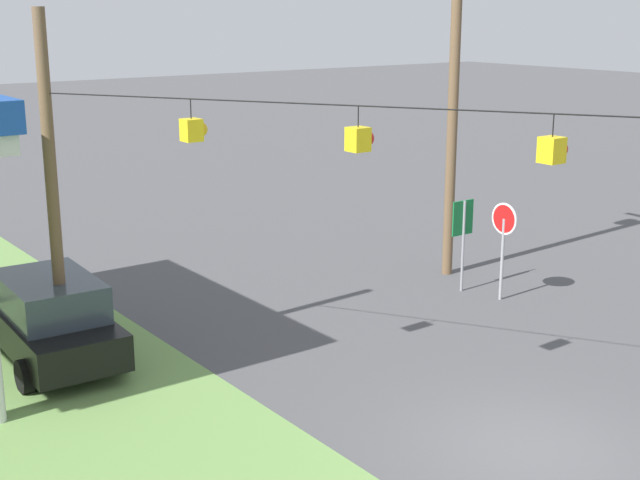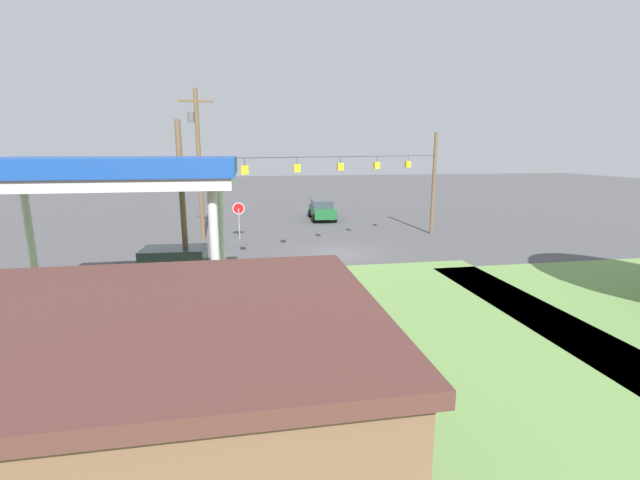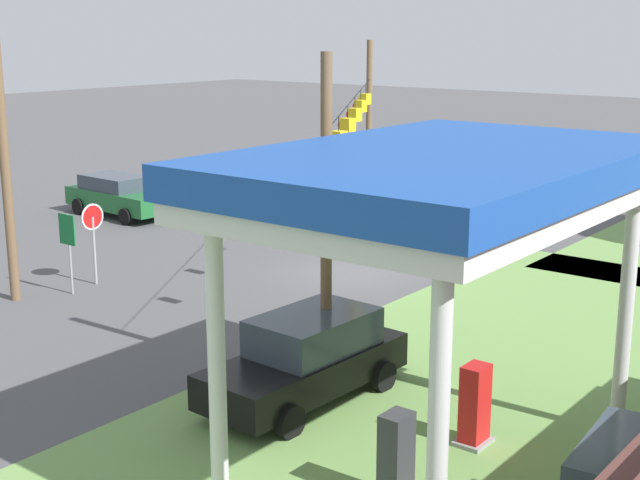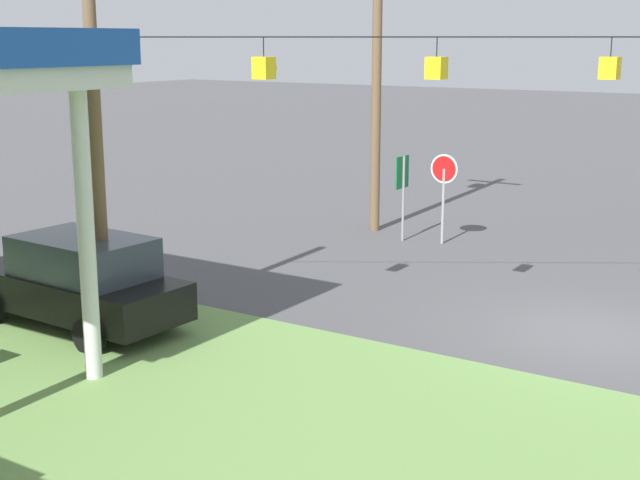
% 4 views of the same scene
% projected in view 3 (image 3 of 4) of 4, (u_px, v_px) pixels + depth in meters
% --- Properties ---
extents(ground_plane, '(160.00, 160.00, 0.00)m').
position_uv_depth(ground_plane, '(353.00, 274.00, 28.41)').
color(ground_plane, '#4C4C4F').
extents(gas_station_canopy, '(8.23, 5.31, 5.72)m').
position_uv_depth(gas_station_canopy, '(446.00, 183.00, 14.49)').
color(gas_station_canopy, silver).
rests_on(gas_station_canopy, ground).
extents(fuel_pump_near, '(0.71, 0.56, 1.59)m').
position_uv_depth(fuel_pump_near, '(475.00, 408.00, 16.54)').
color(fuel_pump_near, gray).
rests_on(fuel_pump_near, ground).
extents(fuel_pump_far, '(0.71, 0.56, 1.59)m').
position_uv_depth(fuel_pump_far, '(396.00, 461.00, 14.49)').
color(fuel_pump_far, gray).
rests_on(fuel_pump_far, ground).
extents(car_at_pumps_front, '(4.88, 2.27, 1.84)m').
position_uv_depth(car_at_pumps_front, '(308.00, 357.00, 18.55)').
color(car_at_pumps_front, black).
rests_on(car_at_pumps_front, ground).
extents(car_on_crossroad, '(2.30, 5.22, 1.68)m').
position_uv_depth(car_on_crossroad, '(118.00, 195.00, 36.99)').
color(car_on_crossroad, '#1E602D').
rests_on(car_on_crossroad, ground).
extents(stop_sign_roadside, '(0.80, 0.08, 2.50)m').
position_uv_depth(stop_sign_roadside, '(93.00, 226.00, 26.86)').
color(stop_sign_roadside, '#99999E').
rests_on(stop_sign_roadside, ground).
extents(route_sign, '(0.10, 0.70, 2.40)m').
position_uv_depth(route_sign, '(68.00, 237.00, 25.85)').
color(route_sign, gray).
rests_on(route_sign, ground).
extents(signal_span_gantry, '(16.13, 10.24, 7.18)m').
position_uv_depth(signal_span_gantry, '(354.00, 149.00, 27.49)').
color(signal_span_gantry, brown).
rests_on(signal_span_gantry, ground).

